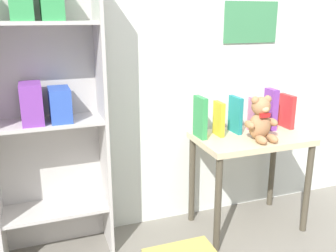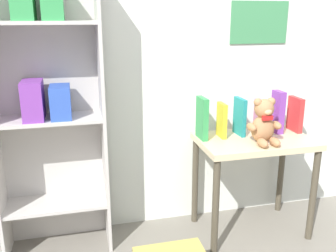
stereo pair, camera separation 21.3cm
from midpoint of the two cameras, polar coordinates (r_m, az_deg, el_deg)
name	(u,v)px [view 1 (the left image)]	position (r m, az deg, el deg)	size (l,w,h in m)	color
wall_back	(194,28)	(2.36, 1.38, 14.76)	(4.80, 0.07, 2.50)	silver
bookshelf_side	(45,101)	(2.09, -21.02, 3.55)	(0.59, 0.27, 1.57)	#BCB7B2
display_table	(250,151)	(2.35, 9.92, -3.79)	(0.68, 0.43, 0.62)	beige
teddy_bear	(261,120)	(2.22, 11.35, 0.84)	(0.20, 0.18, 0.26)	#A8754C
book_standing_green	(200,117)	(2.22, 2.21, 1.28)	(0.03, 0.13, 0.25)	#33934C
book_standing_yellow	(219,119)	(2.27, 5.11, 1.06)	(0.03, 0.11, 0.21)	gold
book_standing_teal	(235,115)	(2.34, 7.68, 1.68)	(0.02, 0.13, 0.23)	teal
book_standing_pink	(255,115)	(2.38, 10.64, 1.62)	(0.04, 0.11, 0.22)	#D17093
book_standing_purple	(271,109)	(2.45, 13.01, 2.47)	(0.04, 0.10, 0.26)	purple
book_standing_red	(287,111)	(2.52, 15.35, 2.17)	(0.03, 0.14, 0.22)	red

